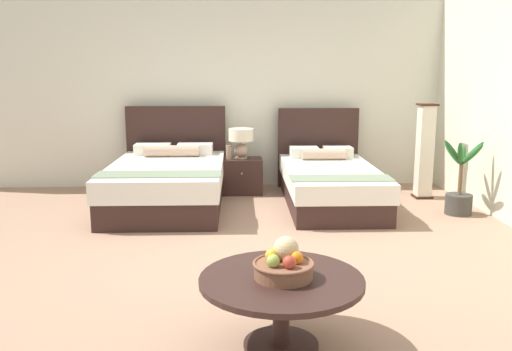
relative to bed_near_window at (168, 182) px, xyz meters
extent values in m
cube|color=#9D7860|center=(1.00, -1.91, -0.31)|extent=(9.28, 9.87, 0.02)
cube|color=beige|center=(1.00, 1.22, 1.11)|extent=(9.28, 0.12, 2.83)
cube|color=#331F1B|center=(0.00, -0.08, -0.16)|extent=(1.34, 2.15, 0.29)
cube|color=white|center=(0.00, -0.08, 0.11)|extent=(1.38, 2.19, 0.24)
cube|color=#331F1B|center=(0.02, 1.01, 0.28)|extent=(1.38, 0.09, 1.16)
cube|color=silver|center=(-0.27, 0.72, 0.30)|extent=(0.47, 0.31, 0.14)
cube|color=white|center=(0.30, 0.71, 0.30)|extent=(0.47, 0.31, 0.14)
cylinder|color=tan|center=(0.01, 0.48, 0.31)|extent=(0.72, 0.16, 0.15)
cube|color=gray|center=(-0.01, -0.76, 0.24)|extent=(1.37, 0.43, 0.01)
cube|color=#331F1B|center=(2.01, -0.08, -0.17)|extent=(1.10, 2.16, 0.26)
cube|color=white|center=(2.01, -0.08, 0.07)|extent=(1.14, 2.20, 0.22)
cube|color=#331F1B|center=(2.03, 1.01, 0.26)|extent=(1.14, 0.08, 1.13)
cube|color=white|center=(1.79, 0.73, 0.25)|extent=(0.39, 0.31, 0.14)
cube|color=white|center=(2.26, 0.72, 0.25)|extent=(0.39, 0.31, 0.14)
cylinder|color=tan|center=(2.02, 0.48, 0.25)|extent=(0.59, 0.16, 0.15)
cube|color=gray|center=(1.99, -0.79, 0.18)|extent=(1.13, 0.40, 0.01)
cube|color=#331F1B|center=(0.92, 0.64, -0.06)|extent=(0.56, 0.39, 0.48)
sphere|color=tan|center=(0.92, 0.43, 0.01)|extent=(0.02, 0.02, 0.02)
cylinder|color=tan|center=(0.92, 0.66, 0.19)|extent=(0.16, 0.16, 0.02)
ellipsoid|color=tan|center=(0.92, 0.66, 0.29)|extent=(0.19, 0.19, 0.18)
cylinder|color=#99844C|center=(0.92, 0.66, 0.40)|extent=(0.02, 0.02, 0.04)
cylinder|color=beige|center=(0.92, 0.66, 0.50)|extent=(0.34, 0.34, 0.16)
cylinder|color=#997864|center=(0.76, 0.60, 0.26)|extent=(0.08, 0.08, 0.17)
torus|color=#997864|center=(0.76, 0.60, 0.36)|extent=(0.08, 0.08, 0.01)
cylinder|color=#331F1B|center=(1.06, -3.55, -0.29)|extent=(0.46, 0.46, 0.02)
cylinder|color=#331F1B|center=(1.06, -3.55, -0.10)|extent=(0.10, 0.10, 0.41)
cylinder|color=#331F1B|center=(1.06, -3.55, 0.13)|extent=(0.99, 0.99, 0.04)
cylinder|color=brown|center=(1.07, -3.56, 0.19)|extent=(0.35, 0.35, 0.09)
torus|color=brown|center=(1.07, -3.56, 0.23)|extent=(0.37, 0.37, 0.02)
sphere|color=#93A847|center=(1.01, -3.61, 0.27)|extent=(0.08, 0.08, 0.08)
sphere|color=#B03929|center=(1.09, -3.63, 0.27)|extent=(0.08, 0.08, 0.08)
sphere|color=orange|center=(1.15, -3.56, 0.27)|extent=(0.08, 0.08, 0.08)
sphere|color=#D0B584|center=(1.09, -3.48, 0.30)|extent=(0.15, 0.15, 0.15)
sphere|color=gold|center=(1.00, -3.51, 0.27)|extent=(0.08, 0.08, 0.08)
cube|color=#3B1D13|center=(3.30, 0.25, -0.29)|extent=(0.23, 0.23, 0.03)
cube|color=silver|center=(3.30, 0.25, 0.32)|extent=(0.19, 0.19, 1.18)
cube|color=#3B1D13|center=(3.30, 0.25, 0.92)|extent=(0.23, 0.23, 0.02)
cylinder|color=#3C3934|center=(3.42, -0.59, -0.18)|extent=(0.30, 0.30, 0.24)
cylinder|color=brown|center=(3.42, -0.59, 0.11)|extent=(0.04, 0.04, 0.36)
ellipsoid|color=#255C28|center=(3.55, -0.59, 0.42)|extent=(0.29, 0.06, 0.30)
ellipsoid|color=#255C28|center=(3.49, -0.48, 0.38)|extent=(0.17, 0.27, 0.26)
ellipsoid|color=#255C28|center=(3.37, -0.45, 0.39)|extent=(0.14, 0.32, 0.27)
ellipsoid|color=#255C28|center=(3.31, -0.60, 0.43)|extent=(0.27, 0.07, 0.31)
ellipsoid|color=#255C28|center=(3.35, -0.71, 0.43)|extent=(0.19, 0.28, 0.34)
ellipsoid|color=#255C28|center=(3.50, -0.68, 0.42)|extent=(0.21, 0.24, 0.31)
camera|label=1|loc=(0.75, -6.58, 1.36)|focal=37.96mm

